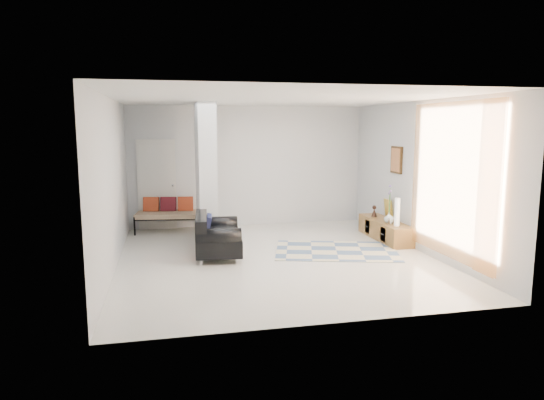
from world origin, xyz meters
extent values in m
plane|color=beige|center=(0.00, 0.00, 0.00)|extent=(6.00, 6.00, 0.00)
plane|color=white|center=(0.00, 0.00, 2.80)|extent=(6.00, 6.00, 0.00)
plane|color=#BBBEC0|center=(0.00, 3.00, 1.40)|extent=(6.00, 0.00, 6.00)
plane|color=#BBBEC0|center=(0.00, -3.00, 1.40)|extent=(6.00, 0.00, 6.00)
plane|color=#BBBEC0|center=(-2.75, 0.00, 1.40)|extent=(0.00, 6.00, 6.00)
plane|color=#BBBEC0|center=(2.75, 0.00, 1.40)|extent=(0.00, 6.00, 6.00)
cube|color=silver|center=(-1.10, 1.60, 1.40)|extent=(0.35, 1.20, 2.80)
cube|color=silver|center=(-2.10, 2.96, 1.02)|extent=(0.85, 0.06, 2.04)
plane|color=#F79B41|center=(2.67, -1.15, 1.45)|extent=(0.00, 2.55, 2.55)
cube|color=#34210E|center=(2.72, 0.90, 1.65)|extent=(0.04, 0.45, 0.55)
cube|color=brown|center=(2.52, 0.90, 0.20)|extent=(0.45, 1.74, 0.40)
cube|color=#34210E|center=(2.30, 0.51, 0.20)|extent=(0.02, 0.23, 0.28)
cube|color=#34210E|center=(2.30, 1.29, 0.20)|extent=(0.02, 0.23, 0.28)
cube|color=yellow|center=(2.70, 1.14, 0.60)|extent=(0.09, 0.32, 0.40)
cube|color=silver|center=(2.42, 0.51, 0.46)|extent=(0.04, 0.10, 0.12)
cylinder|color=silver|center=(-1.34, -0.16, 0.05)|extent=(0.05, 0.05, 0.10)
cylinder|color=silver|center=(-1.25, 0.92, 0.05)|extent=(0.05, 0.05, 0.10)
cylinder|color=silver|center=(-0.74, -0.21, 0.05)|extent=(0.05, 0.05, 0.10)
cylinder|color=silver|center=(-0.66, 0.88, 0.05)|extent=(0.05, 0.05, 0.10)
cube|color=black|center=(-1.00, 0.36, 0.25)|extent=(0.90, 1.39, 0.30)
cube|color=black|center=(-1.30, 0.38, 0.58)|extent=(0.30, 1.34, 0.36)
cylinder|color=black|center=(-1.04, -0.18, 0.48)|extent=(0.78, 0.34, 0.28)
cylinder|color=black|center=(-0.96, 0.90, 0.48)|extent=(0.78, 0.34, 0.28)
cube|color=black|center=(-1.18, 0.37, 0.60)|extent=(0.18, 0.50, 0.31)
cylinder|color=black|center=(-2.59, 2.38, 0.20)|extent=(0.04, 0.04, 0.40)
cylinder|color=black|center=(-0.98, 2.16, 0.20)|extent=(0.04, 0.04, 0.40)
cylinder|color=black|center=(-2.50, 3.04, 0.20)|extent=(0.04, 0.04, 0.40)
cylinder|color=black|center=(-0.89, 2.82, 0.20)|extent=(0.04, 0.04, 0.40)
cube|color=#C4B38F|center=(-1.74, 2.60, 0.38)|extent=(1.72, 0.90, 0.12)
cube|color=#9E361C|center=(-2.24, 2.82, 0.60)|extent=(0.36, 0.21, 0.33)
cube|color=maroon|center=(-1.86, 2.77, 0.60)|extent=(0.36, 0.21, 0.33)
cube|color=#9E361C|center=(-1.48, 2.72, 0.60)|extent=(0.36, 0.21, 0.33)
cube|color=#C4BA96|center=(1.21, 0.20, 0.01)|extent=(2.58, 2.06, 0.01)
cylinder|color=silver|center=(2.50, 0.35, 0.67)|extent=(0.10, 0.10, 0.55)
imported|color=silver|center=(2.47, 0.63, 0.51)|extent=(0.20, 0.20, 0.21)
camera|label=1|loc=(-1.87, -8.22, 2.34)|focal=32.00mm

